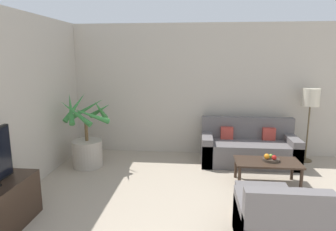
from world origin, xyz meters
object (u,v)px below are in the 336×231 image
object	(u,v)px
sofa_loveseat	(248,149)
armchair	(278,227)
apple_red	(274,157)
fruit_bowl	(271,160)
potted_palm	(87,143)
apple_green	(271,156)
coffee_table	(267,164)
floor_lamp	(311,101)
ottoman	(263,202)
orange_fruit	(267,156)

from	to	relation	value
sofa_loveseat	armchair	bearing A→B (deg)	-92.86
apple_red	fruit_bowl	bearing A→B (deg)	115.59
potted_palm	apple_red	xyz separation A→B (m)	(3.25, -0.55, 0.02)
apple_red	armchair	xyz separation A→B (m)	(-0.36, -1.68, -0.19)
fruit_bowl	apple_green	distance (m)	0.06
coffee_table	fruit_bowl	bearing A→B (deg)	25.64
coffee_table	apple_green	xyz separation A→B (m)	(0.06, 0.04, 0.13)
floor_lamp	coffee_table	world-z (taller)	floor_lamp
coffee_table	armchair	xyz separation A→B (m)	(-0.27, -1.72, -0.06)
potted_palm	floor_lamp	size ratio (longest dim) A/B	0.97
potted_palm	apple_green	xyz separation A→B (m)	(3.22, -0.47, 0.01)
apple_green	potted_palm	bearing A→B (deg)	171.72
floor_lamp	ottoman	size ratio (longest dim) A/B	2.15
coffee_table	ottoman	bearing A→B (deg)	-105.18
armchair	coffee_table	bearing A→B (deg)	80.95
apple_red	coffee_table	bearing A→B (deg)	155.56
coffee_table	ottoman	world-z (taller)	coffee_table
orange_fruit	armchair	distance (m)	1.74
sofa_loveseat	potted_palm	bearing A→B (deg)	-171.19
potted_palm	apple_red	size ratio (longest dim) A/B	18.44
apple_red	sofa_loveseat	bearing A→B (deg)	102.66
potted_palm	coffee_table	distance (m)	3.21
coffee_table	fruit_bowl	size ratio (longest dim) A/B	3.83
floor_lamp	ottoman	bearing A→B (deg)	-120.35
floor_lamp	fruit_bowl	xyz separation A→B (m)	(-0.96, -1.17, -0.80)
potted_palm	sofa_loveseat	xyz separation A→B (m)	(3.03, 0.47, -0.16)
apple_red	apple_green	distance (m)	0.08
coffee_table	floor_lamp	bearing A→B (deg)	49.74
fruit_bowl	orange_fruit	xyz separation A→B (m)	(-0.08, -0.04, 0.06)
floor_lamp	sofa_loveseat	bearing A→B (deg)	-168.97
apple_green	ottoman	distance (m)	1.12
fruit_bowl	orange_fruit	size ratio (longest dim) A/B	3.10
fruit_bowl	ottoman	size ratio (longest dim) A/B	0.40
orange_fruit	sofa_loveseat	bearing A→B (deg)	96.92
floor_lamp	orange_fruit	world-z (taller)	floor_lamp
coffee_table	armchair	bearing A→B (deg)	-99.05
ottoman	apple_red	bearing A→B (deg)	69.45
armchair	ottoman	world-z (taller)	armchair
potted_palm	apple_red	bearing A→B (deg)	-9.54
apple_red	ottoman	xyz separation A→B (m)	(-0.36, -0.96, -0.28)
fruit_bowl	orange_fruit	bearing A→B (deg)	-154.23
potted_palm	coffee_table	bearing A→B (deg)	-9.10
potted_palm	coffee_table	size ratio (longest dim) A/B	1.37
floor_lamp	apple_red	distance (m)	1.72
fruit_bowl	armchair	size ratio (longest dim) A/B	0.32
ottoman	coffee_table	bearing A→B (deg)	74.82
coffee_table	fruit_bowl	world-z (taller)	fruit_bowl
fruit_bowl	apple_red	world-z (taller)	apple_red
floor_lamp	apple_red	bearing A→B (deg)	-126.80
fruit_bowl	floor_lamp	bearing A→B (deg)	50.70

